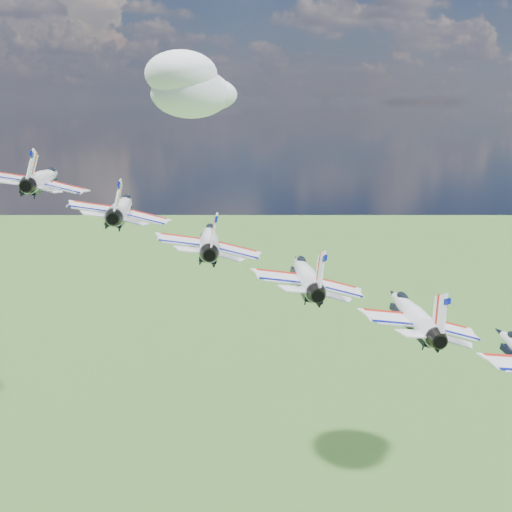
{
  "coord_description": "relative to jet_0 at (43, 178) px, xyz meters",
  "views": [
    {
      "loc": [
        -6.42,
        -81.7,
        171.36
      ],
      "look_at": [
        9.29,
        -13.46,
        154.54
      ],
      "focal_mm": 45.0,
      "sensor_mm": 36.0,
      "label": 1
    }
  ],
  "objects": [
    {
      "name": "jet_0",
      "position": [
        0.0,
        0.0,
        0.0
      ],
      "size": [
        14.63,
        18.58,
        7.28
      ],
      "primitive_type": null,
      "rotation": [
        0.0,
        0.21,
        -0.15
      ],
      "color": "white"
    },
    {
      "name": "jet_4",
      "position": [
        38.04,
        -27.36,
        -11.92
      ],
      "size": [
        14.63,
        18.58,
        7.28
      ],
      "primitive_type": null,
      "rotation": [
        0.0,
        0.21,
        -0.15
      ],
      "color": "silver"
    },
    {
      "name": "jet_1",
      "position": [
        9.51,
        -6.84,
        -2.98
      ],
      "size": [
        14.63,
        18.58,
        7.28
      ],
      "primitive_type": null,
      "rotation": [
        0.0,
        0.21,
        -0.15
      ],
      "color": "white"
    },
    {
      "name": "cloud_far",
      "position": [
        39.44,
        216.63,
        17.72
      ],
      "size": [
        54.79,
        43.05,
        21.53
      ],
      "primitive_type": "ellipsoid",
      "color": "white"
    },
    {
      "name": "jet_3",
      "position": [
        28.53,
        -20.52,
        -8.94
      ],
      "size": [
        14.63,
        18.58,
        7.28
      ],
      "primitive_type": null,
      "rotation": [
        0.0,
        0.21,
        -0.15
      ],
      "color": "white"
    },
    {
      "name": "jet_2",
      "position": [
        19.02,
        -13.68,
        -5.96
      ],
      "size": [
        14.63,
        18.58,
        7.28
      ],
      "primitive_type": null,
      "rotation": [
        0.0,
        0.21,
        -0.15
      ],
      "color": "white"
    }
  ]
}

